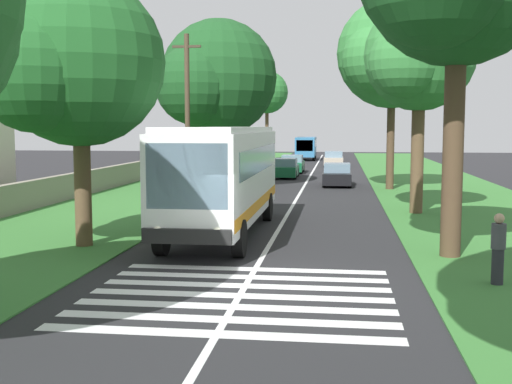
# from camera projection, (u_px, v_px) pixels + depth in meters

# --- Properties ---
(ground) EXTENTS (160.00, 160.00, 0.00)m
(ground) POSITION_uv_depth(u_px,v_px,m) (249.00, 279.00, 16.00)
(ground) COLOR #262628
(grass_verge_left) EXTENTS (120.00, 8.00, 0.04)m
(grass_verge_left) POSITION_uv_depth(u_px,v_px,m) (126.00, 203.00, 31.84)
(grass_verge_left) COLOR #387533
(grass_verge_left) RESTS_ON ground
(grass_verge_right) EXTENTS (120.00, 8.00, 0.04)m
(grass_verge_right) POSITION_uv_depth(u_px,v_px,m) (471.00, 208.00, 29.76)
(grass_verge_right) COLOR #387533
(grass_verge_right) RESTS_ON ground
(centre_line) EXTENTS (110.00, 0.16, 0.01)m
(centre_line) POSITION_uv_depth(u_px,v_px,m) (293.00, 205.00, 30.80)
(centre_line) COLOR silver
(centre_line) RESTS_ON ground
(coach_bus) EXTENTS (11.16, 2.62, 3.73)m
(coach_bus) POSITION_uv_depth(u_px,v_px,m) (224.00, 173.00, 22.46)
(coach_bus) COLOR white
(coach_bus) RESTS_ON ground
(zebra_crossing) EXTENTS (5.85, 6.80, 0.01)m
(zebra_crossing) POSITION_uv_depth(u_px,v_px,m) (239.00, 296.00, 14.43)
(zebra_crossing) COLOR silver
(zebra_crossing) RESTS_ON ground
(trailing_car_0) EXTENTS (4.30, 1.78, 1.43)m
(trailing_car_0) POSITION_uv_depth(u_px,v_px,m) (337.00, 175.00, 40.99)
(trailing_car_0) COLOR black
(trailing_car_0) RESTS_ON ground
(trailing_car_1) EXTENTS (4.30, 1.78, 1.43)m
(trailing_car_1) POSITION_uv_depth(u_px,v_px,m) (285.00, 169.00, 47.23)
(trailing_car_1) COLOR #145933
(trailing_car_1) RESTS_ON ground
(trailing_car_2) EXTENTS (4.30, 1.78, 1.43)m
(trailing_car_2) POSITION_uv_depth(u_px,v_px,m) (292.00, 164.00, 52.58)
(trailing_car_2) COLOR #145933
(trailing_car_2) RESTS_ON ground
(trailing_car_3) EXTENTS (4.30, 1.78, 1.43)m
(trailing_car_3) POSITION_uv_depth(u_px,v_px,m) (334.00, 159.00, 60.58)
(trailing_car_3) COLOR #B7A893
(trailing_car_3) RESTS_ON ground
(trailing_minibus_0) EXTENTS (6.00, 2.14, 2.53)m
(trailing_minibus_0) POSITION_uv_depth(u_px,v_px,m) (306.00, 146.00, 72.02)
(trailing_minibus_0) COLOR teal
(trailing_minibus_0) RESTS_ON ground
(roadside_tree_left_0) EXTENTS (5.62, 4.45, 9.49)m
(roadside_tree_left_0) POSITION_uv_depth(u_px,v_px,m) (266.00, 94.00, 68.40)
(roadside_tree_left_0) COLOR #4C3826
(roadside_tree_left_0) RESTS_ON grass_verge_left
(roadside_tree_left_1) EXTENTS (6.35, 5.21, 8.29)m
(roadside_tree_left_1) POSITION_uv_depth(u_px,v_px,m) (75.00, 67.00, 19.77)
(roadside_tree_left_1) COLOR brown
(roadside_tree_left_1) RESTS_ON grass_verge_left
(roadside_tree_left_3) EXTENTS (8.22, 7.01, 10.14)m
(roadside_tree_left_3) POSITION_uv_depth(u_px,v_px,m) (215.00, 81.00, 39.04)
(roadside_tree_left_3) COLOR #4C3826
(roadside_tree_left_3) RESTS_ON grass_verge_left
(roadside_tree_right_0) EXTENTS (7.35, 6.44, 11.18)m
(roadside_tree_right_0) POSITION_uv_depth(u_px,v_px,m) (390.00, 56.00, 37.73)
(roadside_tree_right_0) COLOR #4C3826
(roadside_tree_right_0) RESTS_ON grass_verge_right
(roadside_tree_right_1) EXTENTS (5.77, 4.68, 9.02)m
(roadside_tree_right_1) POSITION_uv_depth(u_px,v_px,m) (417.00, 60.00, 27.42)
(roadside_tree_right_1) COLOR brown
(roadside_tree_right_1) RESTS_ON grass_verge_right
(utility_pole) EXTENTS (0.24, 1.40, 8.12)m
(utility_pole) POSITION_uv_depth(u_px,v_px,m) (187.00, 116.00, 31.38)
(utility_pole) COLOR #473828
(utility_pole) RESTS_ON grass_verge_left
(roadside_wall) EXTENTS (70.00, 0.40, 1.29)m
(roadside_wall) POSITION_uv_depth(u_px,v_px,m) (97.00, 180.00, 37.13)
(roadside_wall) COLOR gray
(roadside_wall) RESTS_ON grass_verge_left
(pedestrian) EXTENTS (0.34, 0.34, 1.69)m
(pedestrian) POSITION_uv_depth(u_px,v_px,m) (498.00, 248.00, 15.23)
(pedestrian) COLOR #26262D
(pedestrian) RESTS_ON grass_verge_right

